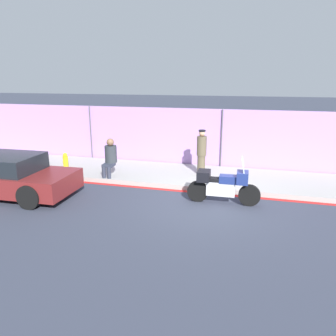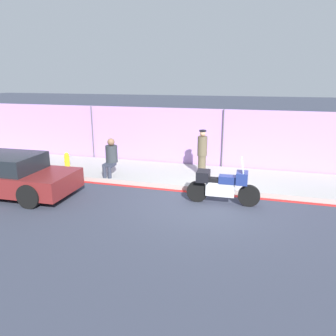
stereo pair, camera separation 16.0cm
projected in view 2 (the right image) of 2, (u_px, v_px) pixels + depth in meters
name	position (u px, v px, depth m)	size (l,w,h in m)	color
ground_plane	(204.00, 205.00, 9.53)	(120.00, 120.00, 0.00)	#333847
sidewalk	(216.00, 178.00, 11.83)	(42.14, 2.82, 0.16)	#9E9E99
curb_paint_stripe	(210.00, 194.00, 10.46)	(42.14, 0.18, 0.01)	red
storefront_fence	(223.00, 140.00, 12.91)	(40.04, 0.17, 2.42)	#AD7FC6
motorcycle	(222.00, 185.00, 9.50)	(2.13, 0.53, 1.43)	black
officer_standing	(202.00, 152.00, 11.82)	(0.35, 0.35, 1.64)	brown
person_seated_on_curb	(111.00, 155.00, 11.74)	(0.43, 0.71, 1.35)	#2D3342
parked_car_right_down_street	(9.00, 175.00, 10.28)	(4.15, 2.01, 1.30)	maroon
fire_hydrant	(67.00, 160.00, 13.04)	(0.20, 0.25, 0.57)	gold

